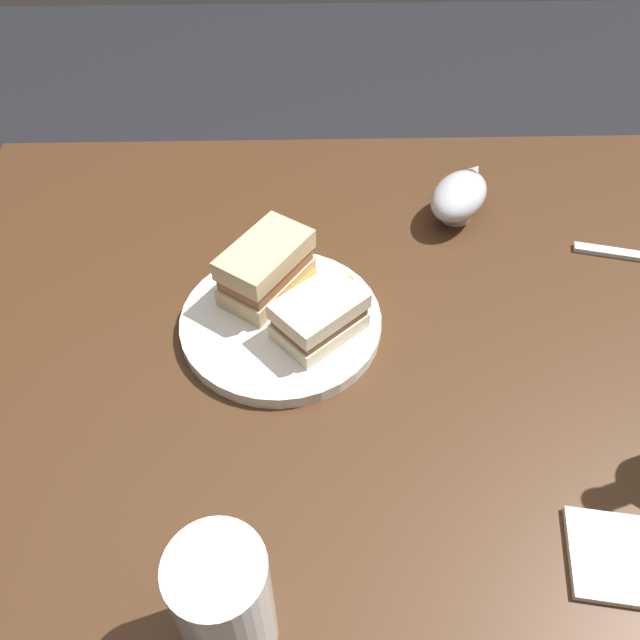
# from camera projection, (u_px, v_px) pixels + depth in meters

# --- Properties ---
(ground_plane) EXTENTS (6.00, 6.00, 0.00)m
(ground_plane) POSITION_uv_depth(u_px,v_px,m) (343.00, 578.00, 1.36)
(ground_plane) COLOR black
(dining_table) EXTENTS (1.16, 0.94, 0.76)m
(dining_table) POSITION_uv_depth(u_px,v_px,m) (349.00, 492.00, 1.08)
(dining_table) COLOR #422816
(dining_table) RESTS_ON ground
(plate) EXTENTS (0.25, 0.25, 0.02)m
(plate) POSITION_uv_depth(u_px,v_px,m) (281.00, 322.00, 0.81)
(plate) COLOR silver
(plate) RESTS_ON dining_table
(sandwich_half_left) EXTENTS (0.12, 0.12, 0.06)m
(sandwich_half_left) POSITION_uv_depth(u_px,v_px,m) (319.00, 316.00, 0.77)
(sandwich_half_left) COLOR beige
(sandwich_half_left) RESTS_ON plate
(sandwich_half_right) EXTENTS (0.13, 0.14, 0.07)m
(sandwich_half_right) POSITION_uv_depth(u_px,v_px,m) (266.00, 268.00, 0.81)
(sandwich_half_right) COLOR #CCB284
(sandwich_half_right) RESTS_ON plate
(potato_wedge_front) EXTENTS (0.04, 0.05, 0.02)m
(potato_wedge_front) POSITION_uv_depth(u_px,v_px,m) (337.00, 289.00, 0.83)
(potato_wedge_front) COLOR #B77F33
(potato_wedge_front) RESTS_ON plate
(potato_wedge_middle) EXTENTS (0.05, 0.03, 0.02)m
(potato_wedge_middle) POSITION_uv_depth(u_px,v_px,m) (301.00, 288.00, 0.83)
(potato_wedge_middle) COLOR #B77F33
(potato_wedge_middle) RESTS_ON plate
(potato_wedge_back) EXTENTS (0.04, 0.06, 0.01)m
(potato_wedge_back) POSITION_uv_depth(u_px,v_px,m) (324.00, 297.00, 0.82)
(potato_wedge_back) COLOR #AD702D
(potato_wedge_back) RESTS_ON plate
(potato_wedge_left_edge) EXTENTS (0.04, 0.04, 0.02)m
(potato_wedge_left_edge) POSITION_uv_depth(u_px,v_px,m) (292.00, 297.00, 0.82)
(potato_wedge_left_edge) COLOR #AD702D
(potato_wedge_left_edge) RESTS_ON plate
(potato_wedge_right_edge) EXTENTS (0.05, 0.03, 0.01)m
(potato_wedge_right_edge) POSITION_uv_depth(u_px,v_px,m) (300.00, 279.00, 0.84)
(potato_wedge_right_edge) COLOR #B77F33
(potato_wedge_right_edge) RESTS_ON plate
(pint_glass) EXTENTS (0.08, 0.08, 0.15)m
(pint_glass) POSITION_uv_depth(u_px,v_px,m) (226.00, 608.00, 0.52)
(pint_glass) COLOR white
(pint_glass) RESTS_ON dining_table
(gravy_boat) EXTENTS (0.12, 0.14, 0.07)m
(gravy_boat) POSITION_uv_depth(u_px,v_px,m) (459.00, 195.00, 0.94)
(gravy_boat) COLOR #B7B7BC
(gravy_boat) RESTS_ON dining_table
(napkin) EXTENTS (0.12, 0.11, 0.01)m
(napkin) POSITION_uv_depth(u_px,v_px,m) (628.00, 559.00, 0.61)
(napkin) COLOR silver
(napkin) RESTS_ON dining_table
(fork) EXTENTS (0.18, 0.06, 0.01)m
(fork) POSITION_uv_depth(u_px,v_px,m) (640.00, 256.00, 0.90)
(fork) COLOR silver
(fork) RESTS_ON dining_table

